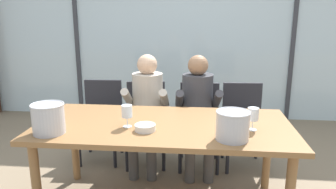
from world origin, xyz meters
name	(u,v)px	position (x,y,z in m)	size (l,w,h in m)	color
ground	(173,156)	(0.00, 1.00, 0.00)	(14.00, 14.00, 0.00)	#847056
window_glass_panel	(182,34)	(0.00, 2.49, 1.30)	(7.23, 0.03, 2.60)	silver
window_mullion_left	(77,33)	(-1.63, 2.47, 1.30)	(0.06, 0.06, 2.60)	#38383D
window_mullion_right	(294,34)	(1.63, 2.47, 1.30)	(0.06, 0.06, 2.60)	#38383D
hillside_vineyard	(189,48)	(0.00, 5.95, 0.72)	(13.23, 2.40, 1.43)	#386633
dining_table	(164,132)	(0.00, 0.00, 0.67)	(2.03, 0.96, 0.74)	olive
chair_near_curtain	(102,114)	(-0.80, 0.92, 0.51)	(0.46, 0.46, 0.87)	#232328
chair_left_of_center	(146,116)	(-0.29, 0.88, 0.51)	(0.49, 0.49, 0.87)	#232328
chair_center	(199,118)	(0.29, 0.87, 0.51)	(0.45, 0.45, 0.87)	#232328
chair_right_of_center	(243,118)	(0.75, 0.92, 0.51)	(0.47, 0.47, 0.87)	#232328
person_beige_jumper	(147,104)	(-0.26, 0.75, 0.68)	(0.46, 0.61, 1.19)	#B7AD9E
person_charcoal_jacket	(198,106)	(0.27, 0.75, 0.68)	(0.49, 0.63, 1.19)	#38383D
ice_bucket_primary	(48,118)	(-0.82, -0.30, 0.86)	(0.24, 0.24, 0.22)	#B7B7BC
ice_bucket_secondary	(233,125)	(0.51, -0.29, 0.85)	(0.24, 0.24, 0.21)	#B7B7BC
tasting_bowl	(145,128)	(-0.12, -0.18, 0.77)	(0.16, 0.16, 0.05)	silver
wine_glass_by_left_taster	(127,112)	(-0.27, -0.11, 0.86)	(0.08, 0.08, 0.17)	silver
wine_glass_near_bucket	(253,115)	(0.68, -0.09, 0.86)	(0.08, 0.08, 0.17)	silver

